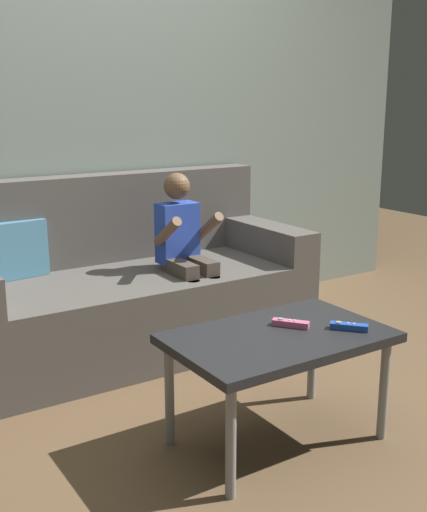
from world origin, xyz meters
TOP-DOWN VIEW (x-y plane):
  - ground_plane at (0.00, 0.00)m, footprint 8.78×8.78m
  - wall_back at (0.00, 1.47)m, footprint 4.39×0.05m
  - couch at (-0.05, 1.08)m, footprint 1.83×0.80m
  - person_seated_on_couch at (0.20, 0.90)m, footprint 0.29×0.36m
  - coffee_table at (0.01, -0.11)m, footprint 0.81×0.51m
  - game_remote_pink_near_edge at (0.09, -0.08)m, footprint 0.11×0.13m
  - game_remote_blue_center at (0.25, -0.22)m, footprint 0.12×0.13m

SIDE VIEW (x-z plane):
  - ground_plane at x=0.00m, z-range 0.00..0.00m
  - couch at x=-0.05m, z-range -0.14..0.75m
  - coffee_table at x=0.01m, z-range 0.17..0.61m
  - game_remote_pink_near_edge at x=0.09m, z-range 0.43..0.46m
  - game_remote_blue_center at x=0.25m, z-range 0.43..0.46m
  - person_seated_on_couch at x=0.20m, z-range 0.07..0.98m
  - wall_back at x=0.00m, z-range 0.00..2.50m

